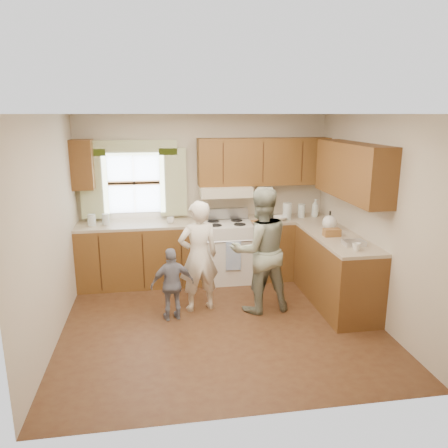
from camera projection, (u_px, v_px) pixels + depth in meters
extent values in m
plane|color=#422314|center=(221.00, 322.00, 5.39)|extent=(3.80, 3.80, 0.00)
plane|color=white|center=(221.00, 114.00, 4.78)|extent=(3.80, 3.80, 0.00)
plane|color=#C2B49C|center=(204.00, 197.00, 6.76)|extent=(3.80, 0.00, 3.80)
plane|color=#C2B49C|center=(255.00, 279.00, 3.41)|extent=(3.80, 0.00, 3.80)
plane|color=#C2B49C|center=(50.00, 231.00, 4.79)|extent=(0.00, 3.50, 3.50)
plane|color=#C2B49C|center=(373.00, 218.00, 5.37)|extent=(0.00, 3.50, 3.50)
cube|color=#462A0F|center=(141.00, 255.00, 6.52)|extent=(1.82, 0.60, 0.90)
cube|color=#462A0F|center=(288.00, 248.00, 6.86)|extent=(1.22, 0.60, 0.90)
cube|color=#482710|center=(335.00, 272.00, 5.83)|extent=(0.60, 1.65, 0.90)
cube|color=tan|center=(140.00, 225.00, 6.40)|extent=(1.82, 0.60, 0.04)
cube|color=tan|center=(289.00, 219.00, 6.75)|extent=(1.22, 0.60, 0.04)
cube|color=tan|center=(338.00, 238.00, 5.72)|extent=(0.60, 1.65, 0.04)
cube|color=#462A0F|center=(264.00, 161.00, 6.60)|extent=(2.00, 0.33, 0.70)
cube|color=#482710|center=(83.00, 165.00, 6.20)|extent=(0.30, 0.33, 0.70)
cube|color=#482710|center=(352.00, 171.00, 5.52)|extent=(0.33, 1.65, 0.70)
cube|color=beige|center=(225.00, 191.00, 6.55)|extent=(0.76, 0.45, 0.15)
cube|color=silver|center=(134.00, 183.00, 6.52)|extent=(0.90, 0.03, 0.90)
cube|color=#F5F248|center=(94.00, 184.00, 6.38)|extent=(0.40, 0.05, 1.02)
cube|color=#F5F248|center=(173.00, 182.00, 6.56)|extent=(0.40, 0.05, 1.02)
cube|color=#F5F248|center=(132.00, 148.00, 6.34)|extent=(1.30, 0.05, 0.22)
cylinder|color=white|center=(265.00, 198.00, 6.81)|extent=(0.27, 0.12, 0.12)
imported|color=silver|center=(170.00, 220.00, 6.39)|extent=(0.14, 0.14, 0.09)
imported|color=silver|center=(315.00, 208.00, 6.79)|extent=(0.15, 0.15, 0.28)
imported|color=silver|center=(279.00, 218.00, 6.60)|extent=(0.24, 0.24, 0.05)
imported|color=silver|center=(356.00, 247.00, 5.12)|extent=(0.13, 0.13, 0.09)
cylinder|color=silver|center=(92.00, 220.00, 6.27)|extent=(0.11, 0.11, 0.16)
cylinder|color=silver|center=(106.00, 219.00, 6.29)|extent=(0.10, 0.10, 0.16)
cube|color=olive|center=(259.00, 222.00, 6.47)|extent=(0.22, 0.16, 0.02)
cube|color=yellow|center=(266.00, 215.00, 6.72)|extent=(0.19, 0.14, 0.11)
cylinder|color=silver|center=(287.00, 211.00, 6.63)|extent=(0.13, 0.13, 0.25)
cylinder|color=silver|center=(301.00, 211.00, 6.75)|extent=(0.11, 0.11, 0.21)
sphere|color=silver|center=(330.00, 222.00, 6.05)|extent=(0.20, 0.20, 0.20)
cube|color=olive|center=(332.00, 232.00, 5.72)|extent=(0.22, 0.12, 0.10)
cube|color=silver|center=(354.00, 243.00, 5.33)|extent=(0.26, 0.18, 0.06)
cube|color=silver|center=(226.00, 251.00, 6.69)|extent=(0.76, 0.64, 0.90)
cube|color=#B7B7BC|center=(224.00, 213.00, 6.81)|extent=(0.76, 0.10, 0.16)
cylinder|color=#B7B7BC|center=(230.00, 242.00, 6.33)|extent=(0.68, 0.03, 0.03)
cube|color=#5179BE|center=(233.00, 256.00, 6.37)|extent=(0.22, 0.02, 0.42)
cylinder|color=black|center=(213.00, 221.00, 6.67)|extent=(0.18, 0.18, 0.01)
cylinder|color=black|center=(237.00, 220.00, 6.72)|extent=(0.18, 0.18, 0.01)
cylinder|color=black|center=(216.00, 225.00, 6.43)|extent=(0.18, 0.18, 0.01)
cylinder|color=black|center=(240.00, 224.00, 6.49)|extent=(0.18, 0.18, 0.01)
imported|color=silver|center=(198.00, 256.00, 5.59)|extent=(0.59, 0.45, 1.46)
imported|color=#203821|center=(260.00, 250.00, 5.56)|extent=(0.87, 0.72, 1.63)
imported|color=gray|center=(172.00, 284.00, 5.38)|extent=(0.57, 0.32, 0.92)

